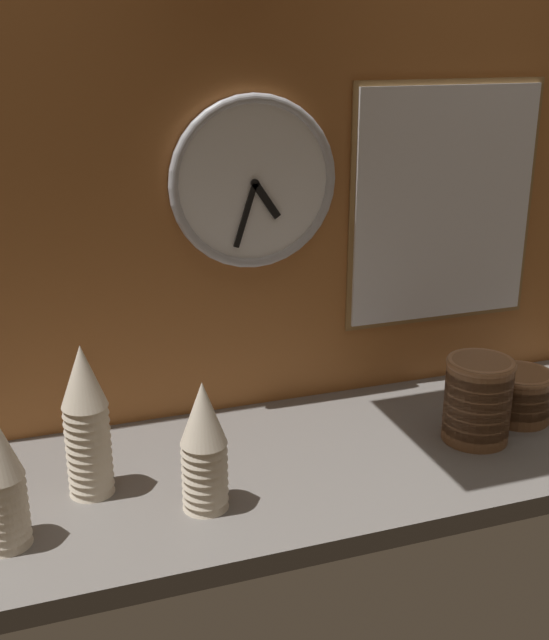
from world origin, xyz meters
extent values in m
cube|color=slate|center=(0.00, 0.00, -0.02)|extent=(1.60, 0.56, 0.04)
cube|color=#A3602D|center=(0.00, 0.27, 0.53)|extent=(1.60, 0.03, 1.05)
cone|color=beige|center=(-0.24, -0.11, 0.06)|extent=(0.08, 0.08, 0.11)
cone|color=beige|center=(-0.24, -0.11, 0.07)|extent=(0.08, 0.08, 0.11)
cone|color=beige|center=(-0.24, -0.11, 0.09)|extent=(0.08, 0.08, 0.11)
cone|color=beige|center=(-0.24, -0.11, 0.10)|extent=(0.08, 0.08, 0.11)
cone|color=beige|center=(-0.24, -0.11, 0.12)|extent=(0.08, 0.08, 0.11)
cone|color=beige|center=(-0.24, -0.11, 0.13)|extent=(0.08, 0.08, 0.11)
cone|color=beige|center=(-0.24, -0.11, 0.15)|extent=(0.08, 0.08, 0.11)
cone|color=beige|center=(-0.24, -0.11, 0.17)|extent=(0.08, 0.08, 0.11)
cone|color=beige|center=(-0.24, -0.11, 0.18)|extent=(0.08, 0.08, 0.11)
cone|color=beige|center=(-0.42, 0.00, 0.06)|extent=(0.08, 0.08, 0.11)
cone|color=beige|center=(-0.42, 0.00, 0.07)|extent=(0.08, 0.08, 0.11)
cone|color=beige|center=(-0.42, 0.00, 0.09)|extent=(0.08, 0.08, 0.11)
cone|color=beige|center=(-0.42, 0.00, 0.10)|extent=(0.08, 0.08, 0.11)
cone|color=beige|center=(-0.42, 0.00, 0.12)|extent=(0.08, 0.08, 0.11)
cone|color=beige|center=(-0.42, 0.00, 0.13)|extent=(0.08, 0.08, 0.11)
cone|color=beige|center=(-0.42, 0.00, 0.15)|extent=(0.08, 0.08, 0.11)
cone|color=beige|center=(-0.42, 0.00, 0.17)|extent=(0.08, 0.08, 0.11)
cone|color=beige|center=(-0.42, 0.00, 0.18)|extent=(0.08, 0.08, 0.11)
cone|color=beige|center=(-0.42, 0.00, 0.20)|extent=(0.08, 0.08, 0.11)
cone|color=beige|center=(-0.42, 0.00, 0.21)|extent=(0.08, 0.08, 0.11)
cone|color=beige|center=(-0.42, 0.00, 0.23)|extent=(0.08, 0.08, 0.11)
cone|color=beige|center=(-0.57, -0.11, 0.06)|extent=(0.08, 0.08, 0.11)
cone|color=beige|center=(-0.57, -0.11, 0.07)|extent=(0.08, 0.08, 0.11)
cone|color=beige|center=(-0.57, -0.11, 0.09)|extent=(0.08, 0.08, 0.11)
cone|color=beige|center=(-0.57, -0.11, 0.10)|extent=(0.08, 0.08, 0.11)
cylinder|color=brown|center=(0.34, -0.05, 0.02)|extent=(0.13, 0.13, 0.04)
cylinder|color=brown|center=(0.34, -0.05, 0.04)|extent=(0.13, 0.13, 0.04)
cylinder|color=brown|center=(0.34, -0.05, 0.06)|extent=(0.13, 0.13, 0.04)
cylinder|color=brown|center=(0.34, -0.05, 0.09)|extent=(0.13, 0.13, 0.04)
cylinder|color=brown|center=(0.34, -0.05, 0.11)|extent=(0.13, 0.13, 0.04)
cylinder|color=brown|center=(0.34, -0.05, 0.13)|extent=(0.13, 0.13, 0.04)
cylinder|color=brown|center=(0.34, -0.05, 0.15)|extent=(0.13, 0.13, 0.04)
torus|color=#946542|center=(0.34, -0.05, 0.17)|extent=(0.14, 0.14, 0.01)
cylinder|color=brown|center=(0.47, 0.00, 0.02)|extent=(0.13, 0.13, 0.04)
cylinder|color=brown|center=(0.47, 0.00, 0.04)|extent=(0.13, 0.13, 0.04)
cylinder|color=brown|center=(0.47, 0.00, 0.06)|extent=(0.13, 0.13, 0.04)
cylinder|color=brown|center=(0.47, 0.00, 0.09)|extent=(0.13, 0.13, 0.04)
torus|color=#946542|center=(0.47, 0.00, 0.10)|extent=(0.14, 0.14, 0.01)
cylinder|color=white|center=(-0.04, 0.24, 0.50)|extent=(0.34, 0.02, 0.34)
torus|color=#B2B2B7|center=(-0.04, 0.23, 0.50)|extent=(0.35, 0.02, 0.35)
cube|color=black|center=(-0.02, 0.23, 0.46)|extent=(0.06, 0.01, 0.08)
cube|color=black|center=(-0.06, 0.23, 0.43)|extent=(0.05, 0.01, 0.13)
cylinder|color=black|center=(-0.04, 0.23, 0.50)|extent=(0.02, 0.01, 0.02)
cube|color=olive|center=(0.41, 0.25, 0.42)|extent=(0.46, 0.01, 0.54)
cube|color=white|center=(0.41, 0.24, 0.42)|extent=(0.43, 0.01, 0.52)
camera|label=1|loc=(-0.52, -1.29, 0.78)|focal=45.00mm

